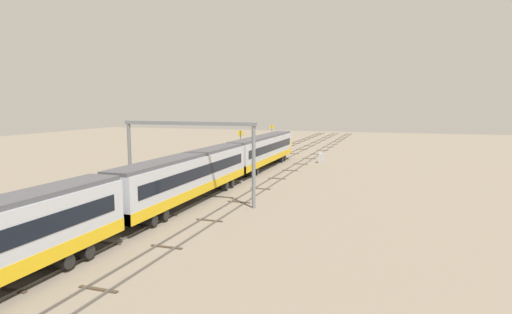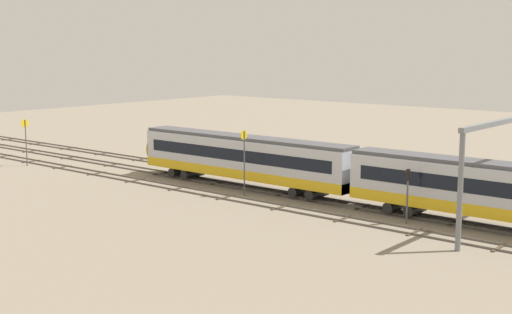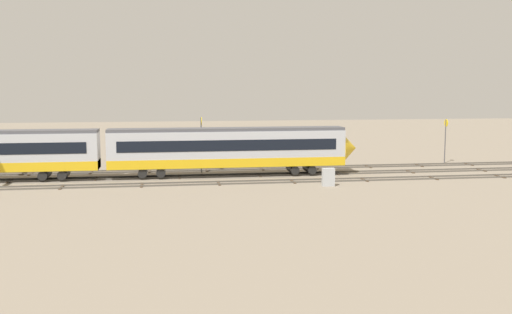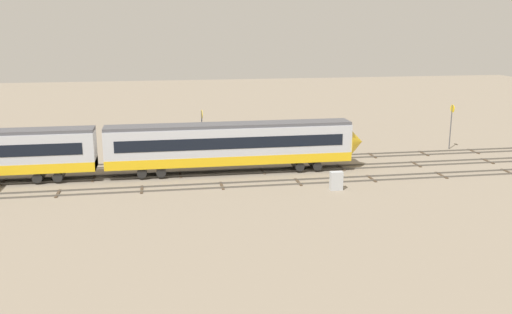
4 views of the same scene
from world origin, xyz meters
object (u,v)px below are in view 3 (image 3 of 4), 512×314
Objects in this scene: signal_light_trackside_approach at (43,150)px; relay_cabinet at (328,177)px; speed_sign_mid_trackside at (201,138)px; speed_sign_far_trackside at (445,135)px.

relay_cabinet is at bearing -20.23° from signal_light_trackside_approach.
speed_sign_mid_trackside reaches higher than relay_cabinet.
speed_sign_mid_trackside reaches higher than signal_light_trackside_approach.
signal_light_trackside_approach is 2.52× the size of relay_cabinet.
speed_sign_far_trackside reaches higher than signal_light_trackside_approach.
relay_cabinet is (11.06, -10.24, -2.90)m from speed_sign_mid_trackside.
relay_cabinet is (-18.25, -13.85, -2.56)m from speed_sign_far_trackside.
speed_sign_far_trackside is at bearing 37.20° from relay_cabinet.
speed_sign_mid_trackside is 29.53m from speed_sign_far_trackside.
speed_sign_far_trackside is at bearing 7.02° from speed_sign_mid_trackside.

